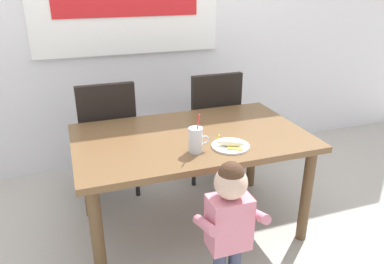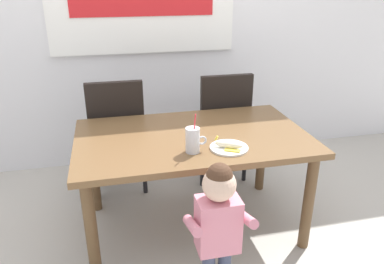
% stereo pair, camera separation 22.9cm
% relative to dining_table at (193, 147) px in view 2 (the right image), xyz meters
% --- Properties ---
extents(ground_plane, '(24.00, 24.00, 0.00)m').
position_rel_dining_table_xyz_m(ground_plane, '(0.00, 0.00, -0.62)').
color(ground_plane, '#B7B2A8').
extents(back_wall, '(6.40, 0.17, 2.90)m').
position_rel_dining_table_xyz_m(back_wall, '(-0.00, 1.23, 0.83)').
color(back_wall, silver).
rests_on(back_wall, ground).
extents(dining_table, '(1.50, 0.91, 0.71)m').
position_rel_dining_table_xyz_m(dining_table, '(0.00, 0.00, 0.00)').
color(dining_table, brown).
rests_on(dining_table, ground).
extents(dining_chair_left, '(0.44, 0.45, 0.96)m').
position_rel_dining_table_xyz_m(dining_chair_left, '(-0.47, 0.63, -0.08)').
color(dining_chair_left, black).
rests_on(dining_chair_left, ground).
extents(dining_chair_right, '(0.44, 0.45, 0.96)m').
position_rel_dining_table_xyz_m(dining_chair_right, '(0.40, 0.64, -0.08)').
color(dining_chair_right, black).
rests_on(dining_chair_right, ground).
extents(toddler_standing, '(0.33, 0.24, 0.84)m').
position_rel_dining_table_xyz_m(toddler_standing, '(-0.02, -0.66, -0.10)').
color(toddler_standing, '#3F4760').
rests_on(toddler_standing, ground).
extents(milk_cup, '(0.13, 0.08, 0.25)m').
position_rel_dining_table_xyz_m(milk_cup, '(-0.06, -0.25, 0.16)').
color(milk_cup, silver).
rests_on(milk_cup, dining_table).
extents(snack_plate, '(0.23, 0.23, 0.01)m').
position_rel_dining_table_xyz_m(snack_plate, '(0.16, -0.25, 0.10)').
color(snack_plate, white).
rests_on(snack_plate, dining_table).
extents(peeled_banana, '(0.17, 0.14, 0.07)m').
position_rel_dining_table_xyz_m(peeled_banana, '(0.16, -0.27, 0.12)').
color(peeled_banana, '#F4EAC6').
rests_on(peeled_banana, snack_plate).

